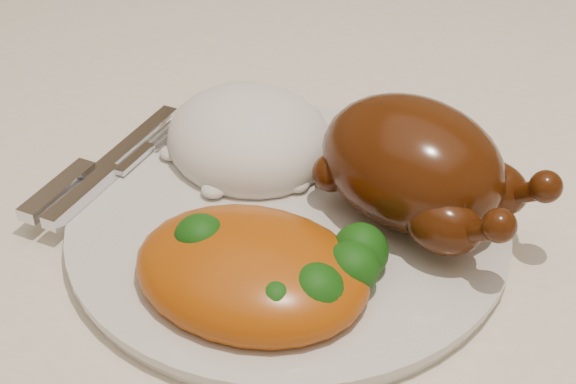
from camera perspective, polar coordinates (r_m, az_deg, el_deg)
The scene contains 7 objects.
dining_table at distance 0.74m, azimuth 4.91°, elevation -0.87°, with size 1.60×0.90×0.76m.
tablecloth at distance 0.70m, azimuth 5.21°, elevation 3.90°, with size 1.73×1.03×0.18m.
dinner_plate at distance 0.54m, azimuth -0.00°, elevation -2.23°, with size 0.29×0.29×0.01m, color silver.
roast_chicken at distance 0.53m, azimuth 9.08°, elevation 1.87°, with size 0.17×0.12×0.08m.
rice_mound at distance 0.60m, azimuth -2.74°, elevation 3.76°, with size 0.17×0.16×0.07m.
mac_and_cheese at distance 0.48m, azimuth -1.37°, elevation -5.81°, with size 0.16×0.13×0.05m.
cutlery at distance 0.59m, azimuth -13.66°, elevation 1.11°, with size 0.04×0.17×0.01m.
Camera 1 is at (0.26, -0.54, 1.11)m, focal length 50.00 mm.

